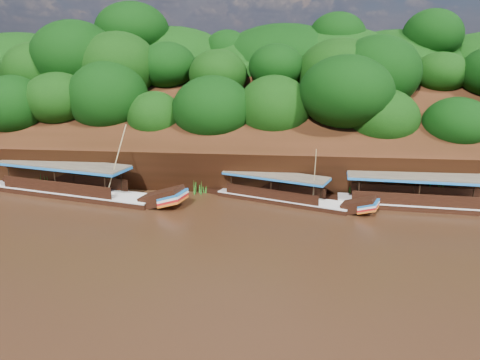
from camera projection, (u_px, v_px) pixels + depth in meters
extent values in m
plane|color=black|center=(258.00, 241.00, 29.33)|extent=(160.00, 160.00, 0.00)
cube|color=black|center=(270.00, 139.00, 43.67)|extent=(120.00, 16.12, 13.64)
cube|color=black|center=(273.00, 152.00, 54.19)|extent=(120.00, 24.00, 12.00)
ellipsoid|color=#0F430B|center=(205.00, 139.00, 43.32)|extent=(18.00, 8.00, 6.40)
ellipsoid|color=#0F430B|center=(274.00, 72.00, 48.80)|extent=(24.00, 11.00, 8.40)
cube|color=black|center=(426.00, 208.00, 35.39)|extent=(13.33, 3.36, 0.93)
cube|color=silver|center=(427.00, 203.00, 35.27)|extent=(13.34, 3.43, 0.10)
cube|color=brown|center=(418.00, 176.00, 34.86)|extent=(10.51, 3.46, 0.12)
cube|color=#1C6AB8|center=(418.00, 178.00, 34.89)|extent=(10.51, 3.46, 0.19)
cube|color=black|center=(283.00, 202.00, 36.81)|extent=(10.60, 5.52, 0.79)
cube|color=silver|center=(283.00, 197.00, 36.70)|extent=(10.62, 5.58, 0.09)
cube|color=black|center=(359.00, 205.00, 34.08)|extent=(2.86, 2.24, 1.49)
cube|color=#1C6AB8|center=(369.00, 203.00, 33.73)|extent=(1.75, 1.87, 0.54)
cube|color=red|center=(368.00, 207.00, 33.81)|extent=(1.75, 1.87, 0.54)
cube|color=brown|center=(276.00, 175.00, 36.50)|extent=(8.55, 4.99, 0.11)
cube|color=#1C6AB8|center=(275.00, 176.00, 36.53)|extent=(8.55, 4.99, 0.16)
cylinder|color=tan|center=(314.00, 176.00, 34.50)|extent=(0.11, 1.27, 4.26)
cube|color=black|center=(75.00, 196.00, 38.25)|extent=(14.52, 5.72, 0.98)
cube|color=silver|center=(75.00, 191.00, 38.12)|extent=(14.54, 5.79, 0.11)
cube|color=black|center=(162.00, 197.00, 35.42)|extent=(3.71, 2.54, 1.93)
cube|color=#1C6AB8|center=(173.00, 195.00, 35.04)|extent=(2.15, 2.23, 0.72)
cube|color=red|center=(173.00, 199.00, 35.14)|extent=(2.15, 2.23, 0.72)
cube|color=brown|center=(63.00, 164.00, 37.82)|extent=(11.58, 5.34, 0.13)
cube|color=#1C6AB8|center=(63.00, 166.00, 37.85)|extent=(11.58, 5.34, 0.20)
cylinder|color=tan|center=(116.00, 161.00, 35.71)|extent=(1.71, 1.00, 5.50)
cube|color=black|center=(23.00, 176.00, 41.36)|extent=(3.40, 2.51, 1.84)
cube|color=#1C6AB8|center=(32.00, 172.00, 41.38)|extent=(1.99, 2.22, 0.66)
cube|color=red|center=(33.00, 176.00, 41.48)|extent=(1.99, 2.22, 0.66)
cone|color=#23741D|center=(41.00, 179.00, 40.16)|extent=(1.50, 1.50, 1.62)
cone|color=#23741D|center=(112.00, 178.00, 39.63)|extent=(1.50, 1.50, 2.07)
cone|color=#23741D|center=(199.00, 185.00, 38.82)|extent=(1.50, 1.50, 1.47)
cone|color=#23741D|center=(285.00, 184.00, 38.41)|extent=(1.50, 1.50, 1.83)
cone|color=#23741D|center=(356.00, 187.00, 37.53)|extent=(1.50, 1.50, 1.77)
cone|color=#23741D|center=(435.00, 192.00, 36.30)|extent=(1.50, 1.50, 1.79)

